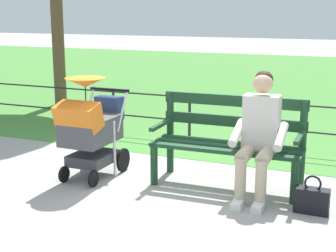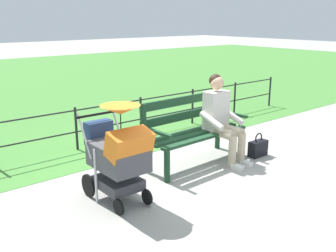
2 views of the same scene
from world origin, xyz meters
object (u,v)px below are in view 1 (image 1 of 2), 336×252
park_bench (229,137)px  handbag (312,200)px  person_on_bench (259,132)px  stroller (90,127)px

park_bench → handbag: (-0.95, 0.47, -0.40)m
person_on_bench → stroller: size_ratio=1.11×
park_bench → person_on_bench: bearing=149.0°
park_bench → stroller: 1.55m
park_bench → person_on_bench: 0.46m
person_on_bench → park_bench: bearing=-31.0°
stroller → handbag: (-2.45, 0.07, -0.47)m
park_bench → stroller: size_ratio=1.40×
person_on_bench → handbag: 0.84m
stroller → handbag: bearing=178.4°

